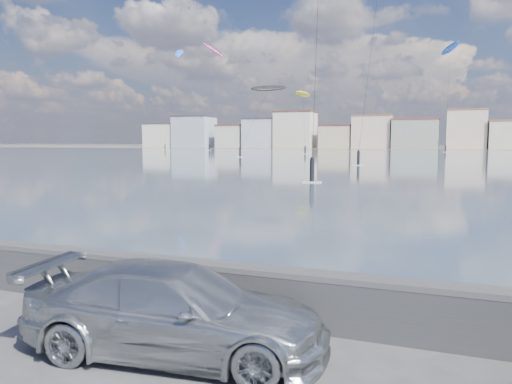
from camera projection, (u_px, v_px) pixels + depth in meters
ground at (87, 375)px, 6.92m from camera, size 700.00×700.00×0.00m
bay_water at (419, 158)px, 91.99m from camera, size 500.00×177.00×0.00m
far_shore_strip at (433, 149)px, 192.87m from camera, size 500.00×60.00×0.00m
seawall at (182, 282)px, 9.37m from camera, size 400.00×0.36×1.08m
far_buildings at (437, 132)px, 178.76m from camera, size 240.79×13.26×14.60m
car_silver at (176, 310)px, 7.54m from camera, size 4.85×2.42×1.35m
kitesurfer_1 at (450, 50)px, 139.12m from camera, size 6.42×13.55×30.43m
kitesurfer_7 at (213, 52)px, 163.11m from camera, size 7.65×14.79×35.44m
kitesurfer_12 at (303, 95)px, 123.06m from camera, size 4.96×12.35×15.38m
kitesurfer_13 at (268, 89)px, 103.55m from camera, size 7.58×15.50×15.22m
kitesurfer_14 at (179, 54)px, 169.95m from camera, size 4.81×13.07×35.38m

